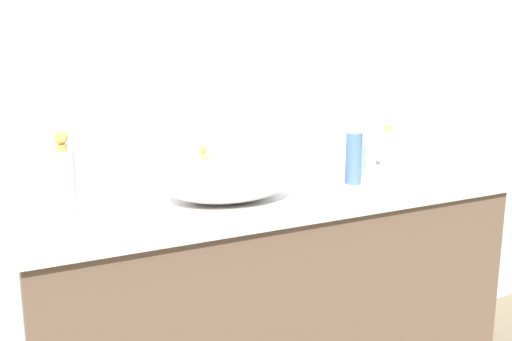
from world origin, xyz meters
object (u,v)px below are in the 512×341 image
object	(u,v)px
perfume_bottle	(354,158)
spray_can	(355,160)
tissue_box	(320,167)
sink_basin	(227,180)
soap_dispenser	(64,179)
lotion_bottle	(387,151)

from	to	relation	value
perfume_bottle	spray_can	bearing A→B (deg)	47.91
tissue_box	sink_basin	bearing A→B (deg)	-178.67
soap_dispenser	tissue_box	distance (m)	0.79
spray_can	sink_basin	bearing A→B (deg)	-166.72
spray_can	tissue_box	xyz separation A→B (m)	(-0.26, -0.13, 0.01)
lotion_bottle	perfume_bottle	world-z (taller)	perfume_bottle
perfume_bottle	tissue_box	distance (m)	0.15
soap_dispenser	spray_can	xyz separation A→B (m)	(1.05, 0.08, -0.04)
sink_basin	perfume_bottle	xyz separation A→B (m)	(0.49, 0.02, 0.03)
soap_dispenser	spray_can	world-z (taller)	soap_dispenser
sink_basin	tissue_box	world-z (taller)	tissue_box
sink_basin	lotion_bottle	world-z (taller)	lotion_bottle
soap_dispenser	tissue_box	size ratio (longest dim) A/B	1.31
sink_basin	lotion_bottle	bearing A→B (deg)	9.88
sink_basin	soap_dispenser	xyz separation A→B (m)	(-0.45, 0.06, 0.03)
sink_basin	spray_can	xyz separation A→B (m)	(0.61, 0.14, -0.00)
perfume_bottle	sink_basin	bearing A→B (deg)	-177.71
sink_basin	spray_can	distance (m)	0.62
soap_dispenser	perfume_bottle	distance (m)	0.94
sink_basin	tissue_box	xyz separation A→B (m)	(0.34, 0.01, 0.01)
soap_dispenser	spray_can	size ratio (longest dim) A/B	1.76
soap_dispenser	spray_can	bearing A→B (deg)	4.51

